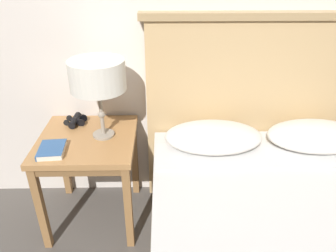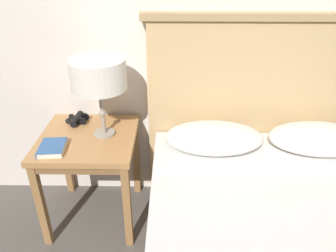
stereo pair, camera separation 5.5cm
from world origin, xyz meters
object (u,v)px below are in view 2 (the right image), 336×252
at_px(table_lamp, 98,76).
at_px(book_on_nightstand, 52,148).
at_px(nightstand, 89,148).
at_px(binoculars_pair, 77,119).

xyz_separation_m(table_lamp, book_on_nightstand, (-0.26, -0.18, -0.36)).
relative_size(nightstand, binoculars_pair, 3.93).
bearing_deg(book_on_nightstand, nightstand, 45.02).
bearing_deg(binoculars_pair, nightstand, -59.42).
relative_size(nightstand, book_on_nightstand, 3.35).
xyz_separation_m(nightstand, book_on_nightstand, (-0.16, -0.16, 0.10)).
bearing_deg(table_lamp, binoculars_pair, 142.66).
distance_m(table_lamp, book_on_nightstand, 0.48).
distance_m(nightstand, table_lamp, 0.47).
bearing_deg(nightstand, table_lamp, 12.26).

